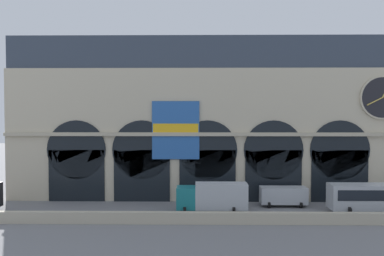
# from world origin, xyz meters

# --- Properties ---
(ground_plane) EXTENTS (200.00, 200.00, 0.00)m
(ground_plane) POSITION_xyz_m (0.00, 0.00, 0.00)
(ground_plane) COLOR slate
(quay_parapet_wall) EXTENTS (90.00, 0.70, 1.13)m
(quay_parapet_wall) POSITION_xyz_m (0.00, -5.03, 0.57)
(quay_parapet_wall) COLOR #B2A891
(quay_parapet_wall) RESTS_ON ground
(station_building) EXTENTS (48.63, 5.99, 19.92)m
(station_building) POSITION_xyz_m (0.03, 7.79, 9.70)
(station_building) COLOR beige
(station_building) RESTS_ON ground
(box_truck_center) EXTENTS (7.50, 2.91, 3.12)m
(box_truck_center) POSITION_xyz_m (0.45, -0.41, 1.70)
(box_truck_center) COLOR #19727A
(box_truck_center) RESTS_ON ground
(van_mideast) EXTENTS (5.20, 2.48, 2.20)m
(van_mideast) POSITION_xyz_m (8.55, 2.57, 1.25)
(van_mideast) COLOR #ADB2B7
(van_mideast) RESTS_ON ground
(bus_east) EXTENTS (11.00, 3.25, 3.10)m
(bus_east) POSITION_xyz_m (18.23, -0.74, 1.78)
(bus_east) COLOR #ADB2B7
(bus_east) RESTS_ON ground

